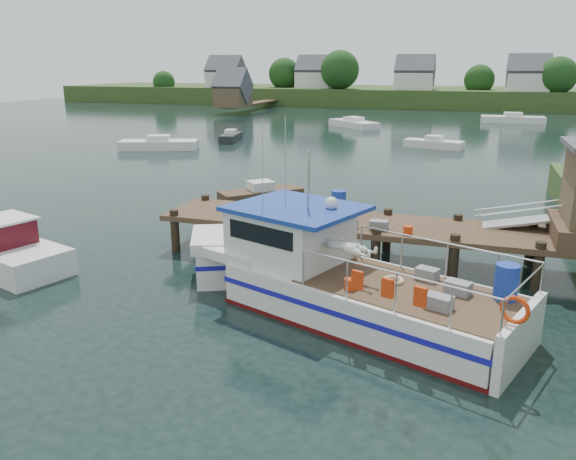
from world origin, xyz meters
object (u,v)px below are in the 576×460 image
(moored_far, at_px, (513,119))
(moored_d, at_px, (354,123))
(dock, at_px, (523,210))
(lobster_boat, at_px, (328,276))
(moored_rowboat, at_px, (261,196))
(moored_b, at_px, (434,144))
(moored_a, at_px, (159,144))
(moored_e, at_px, (231,137))

(moored_far, xyz_separation_m, moored_d, (-17.26, -10.99, -0.03))
(dock, bearing_deg, moored_far, 87.19)
(lobster_boat, xyz_separation_m, moored_rowboat, (-6.25, 11.05, -0.52))
(moored_rowboat, bearing_deg, moored_b, 58.58)
(dock, relative_size, moored_b, 3.29)
(moored_b, bearing_deg, moored_a, 177.74)
(moored_d, relative_size, moored_e, 1.59)
(lobster_boat, relative_size, moored_b, 2.15)
(moored_a, height_order, moored_b, moored_a)
(moored_a, bearing_deg, moored_far, 48.20)
(dock, relative_size, moored_rowboat, 4.22)
(moored_rowboat, bearing_deg, lobster_boat, -75.60)
(moored_a, xyz_separation_m, moored_e, (3.60, 6.55, -0.03))
(dock, height_order, lobster_boat, lobster_boat)
(lobster_boat, distance_m, moored_b, 34.16)
(moored_far, bearing_deg, moored_b, -123.09)
(moored_e, bearing_deg, moored_rowboat, -82.97)
(moored_far, distance_m, moored_e, 36.70)
(moored_d, bearing_deg, moored_b, -71.99)
(moored_rowboat, xyz_separation_m, moored_a, (-14.84, 15.33, -0.01))
(moored_a, bearing_deg, dock, -39.99)
(moored_far, relative_size, moored_e, 1.78)
(dock, distance_m, moored_e, 36.48)
(moored_rowboat, distance_m, moored_far, 50.34)
(moored_rowboat, height_order, moored_b, moored_rowboat)
(moored_a, relative_size, moored_e, 1.63)
(moored_far, xyz_separation_m, moored_e, (-25.49, -26.40, -0.05))
(moored_rowboat, bearing_deg, moored_far, 58.47)
(moored_rowboat, distance_m, moored_d, 37.41)
(lobster_boat, bearing_deg, moored_a, 149.23)
(moored_d, xyz_separation_m, moored_e, (-8.23, -15.41, -0.03))
(dock, bearing_deg, moored_e, 128.74)
(dock, xyz_separation_m, moored_e, (-22.80, 28.41, -1.84))
(moored_b, xyz_separation_m, moored_d, (-9.78, 14.18, 0.04))
(dock, xyz_separation_m, moored_b, (-4.79, 29.64, -1.85))
(moored_rowboat, relative_size, moored_b, 0.78)
(dock, xyz_separation_m, moored_far, (2.69, 54.82, -1.78))
(dock, height_order, moored_far, dock)
(dock, bearing_deg, lobster_boat, -139.71)
(dock, distance_m, moored_rowboat, 13.41)
(lobster_boat, bearing_deg, moored_far, 102.90)
(dock, xyz_separation_m, moored_d, (-14.57, 43.82, -1.81))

